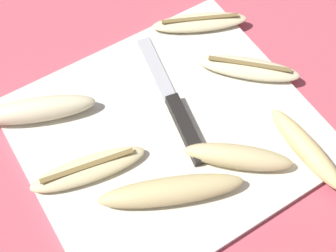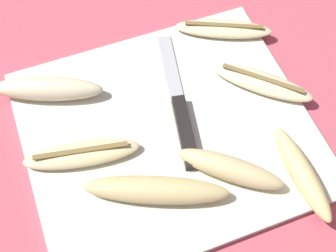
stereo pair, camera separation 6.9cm
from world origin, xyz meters
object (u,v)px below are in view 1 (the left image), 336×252
banana_bright_far (38,110)px  banana_golden_short (306,149)px  banana_spotted_left (171,191)px  banana_mellow_near (238,157)px  banana_soft_right (90,172)px  knife (181,118)px  banana_cream_curved (200,22)px  banana_pale_long (249,68)px

banana_bright_far → banana_golden_short: (0.30, -0.26, -0.00)m
banana_spotted_left → banana_mellow_near: (0.11, -0.01, 0.00)m
banana_soft_right → banana_bright_far: bearing=98.5°
banana_spotted_left → banana_bright_far: size_ratio=1.15×
knife → banana_spotted_left: (-0.08, -0.10, 0.01)m
banana_spotted_left → banana_cream_curved: bearing=48.8°
knife → banana_golden_short: 0.19m
knife → banana_bright_far: banana_bright_far is taller
banana_spotted_left → banana_golden_short: (0.20, -0.05, -0.00)m
knife → banana_cream_curved: size_ratio=1.51×
banana_cream_curved → banana_soft_right: bearing=-152.5°
banana_pale_long → banana_spotted_left: bearing=-152.5°
banana_golden_short → banana_mellow_near: size_ratio=1.09×
banana_bright_far → banana_pale_long: banana_bright_far is taller
banana_pale_long → banana_mellow_near: size_ratio=1.05×
banana_bright_far → banana_cream_curved: bearing=4.0°
banana_bright_far → banana_spotted_left: bearing=-65.2°
knife → banana_soft_right: 0.16m
banana_bright_far → banana_mellow_near: banana_bright_far is taller
banana_spotted_left → banana_soft_right: banana_spotted_left is taller
banana_mellow_near → banana_spotted_left: bearing=176.2°
banana_soft_right → banana_mellow_near: bearing=-26.7°
banana_spotted_left → banana_mellow_near: 0.11m
banana_spotted_left → banana_mellow_near: size_ratio=1.43×
banana_bright_far → banana_golden_short: bearing=-41.5°
banana_pale_long → knife: bearing=-172.7°
banana_spotted_left → knife: bearing=51.1°
banana_golden_short → banana_mellow_near: bearing=155.7°
banana_golden_short → banana_mellow_near: 0.10m
banana_bright_far → banana_soft_right: bearing=-81.5°
banana_golden_short → banana_bright_far: bearing=138.5°
banana_spotted_left → banana_cream_curved: size_ratio=1.21×
banana_soft_right → banana_pale_long: bearing=5.0°
banana_golden_short → banana_soft_right: bearing=154.1°
banana_golden_short → banana_pale_long: (0.02, 0.16, -0.00)m
banana_golden_short → banana_cream_curved: banana_golden_short is taller
banana_bright_far → banana_cream_curved: size_ratio=1.05×
banana_soft_right → banana_cream_curved: bearing=27.5°
banana_pale_long → banana_bright_far: bearing=162.1°
knife → banana_spotted_left: size_ratio=1.25×
banana_bright_far → banana_mellow_near: size_ratio=1.24×
banana_pale_long → banana_mellow_near: 0.16m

